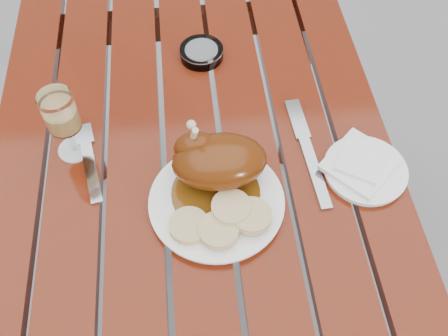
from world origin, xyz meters
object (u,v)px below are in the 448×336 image
(table, at_px, (202,258))
(dinner_plate, at_px, (217,202))
(wine_glass, at_px, (65,125))
(side_plate, at_px, (365,170))
(ashtray, at_px, (202,53))

(table, height_order, dinner_plate, dinner_plate)
(table, height_order, wine_glass, wine_glass)
(dinner_plate, height_order, wine_glass, wine_glass)
(side_plate, height_order, ashtray, ashtray)
(table, relative_size, wine_glass, 7.70)
(table, bearing_deg, ashtray, 83.02)
(dinner_plate, xyz_separation_m, ashtray, (0.00, 0.40, 0.00))
(dinner_plate, xyz_separation_m, side_plate, (0.29, 0.04, -0.00))
(side_plate, bearing_deg, dinner_plate, -171.81)
(side_plate, relative_size, ashtray, 1.62)
(dinner_plate, height_order, side_plate, dinner_plate)
(table, bearing_deg, dinner_plate, -61.80)
(wine_glass, xyz_separation_m, ashtray, (0.27, 0.24, -0.07))
(dinner_plate, distance_m, ashtray, 0.40)
(wine_glass, xyz_separation_m, side_plate, (0.56, -0.11, -0.07))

